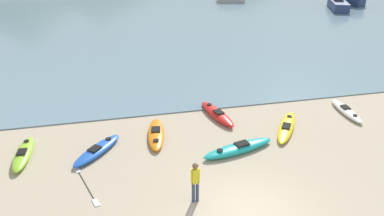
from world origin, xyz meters
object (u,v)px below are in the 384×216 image
(kayak_on_sand_3, at_px, (156,134))
(loose_paddle, at_px, (86,185))
(kayak_on_sand_0, at_px, (238,148))
(person_near_foreground, at_px, (195,180))
(kayak_on_sand_2, at_px, (287,127))
(kayak_on_sand_5, at_px, (97,150))
(kayak_on_sand_4, at_px, (346,111))
(moored_boat_2, at_px, (338,4))
(kayak_on_sand_6, at_px, (217,114))
(kayak_on_sand_1, at_px, (23,154))

(kayak_on_sand_3, distance_m, loose_paddle, 4.38)
(kayak_on_sand_0, height_order, person_near_foreground, person_near_foreground)
(kayak_on_sand_2, distance_m, kayak_on_sand_5, 8.94)
(kayak_on_sand_3, height_order, loose_paddle, kayak_on_sand_3)
(kayak_on_sand_4, height_order, person_near_foreground, person_near_foreground)
(moored_boat_2, xyz_separation_m, loose_paddle, (-28.65, -28.76, -0.64))
(moored_boat_2, relative_size, loose_paddle, 2.13)
(kayak_on_sand_3, height_order, kayak_on_sand_6, kayak_on_sand_6)
(person_near_foreground, height_order, moored_boat_2, moored_boat_2)
(kayak_on_sand_0, bearing_deg, loose_paddle, -170.92)
(kayak_on_sand_5, distance_m, moored_boat_2, 38.73)
(kayak_on_sand_0, relative_size, kayak_on_sand_1, 1.25)
(loose_paddle, bearing_deg, person_near_foreground, -25.08)
(kayak_on_sand_2, distance_m, moored_boat_2, 32.66)
(kayak_on_sand_3, relative_size, kayak_on_sand_6, 0.96)
(kayak_on_sand_4, relative_size, loose_paddle, 1.08)
(kayak_on_sand_2, height_order, moored_boat_2, moored_boat_2)
(kayak_on_sand_4, bearing_deg, kayak_on_sand_1, -177.27)
(kayak_on_sand_1, relative_size, loose_paddle, 1.05)
(kayak_on_sand_5, distance_m, person_near_foreground, 5.35)
(person_near_foreground, bearing_deg, loose_paddle, 154.92)
(person_near_foreground, xyz_separation_m, moored_boat_2, (24.82, 30.55, -0.27))
(kayak_on_sand_3, bearing_deg, kayak_on_sand_0, -31.87)
(kayak_on_sand_3, xyz_separation_m, moored_boat_2, (25.56, 25.66, 0.51))
(kayak_on_sand_6, relative_size, moored_boat_2, 0.57)
(loose_paddle, bearing_deg, kayak_on_sand_2, 14.44)
(kayak_on_sand_1, xyz_separation_m, kayak_on_sand_4, (15.86, 0.76, -0.04))
(person_near_foreground, relative_size, moored_boat_2, 0.28)
(person_near_foreground, bearing_deg, kayak_on_sand_4, 28.72)
(kayak_on_sand_4, height_order, moored_boat_2, moored_boat_2)
(person_near_foreground, bearing_deg, kayak_on_sand_1, 145.82)
(kayak_on_sand_0, distance_m, loose_paddle, 6.51)
(moored_boat_2, bearing_deg, kayak_on_sand_0, -128.71)
(kayak_on_sand_6, bearing_deg, loose_paddle, -145.44)
(kayak_on_sand_4, height_order, kayak_on_sand_5, kayak_on_sand_5)
(kayak_on_sand_5, xyz_separation_m, person_near_foreground, (3.41, -4.04, 0.78))
(kayak_on_sand_2, distance_m, kayak_on_sand_3, 6.30)
(kayak_on_sand_1, xyz_separation_m, moored_boat_2, (31.29, 26.16, 0.49))
(kayak_on_sand_1, distance_m, moored_boat_2, 40.79)
(kayak_on_sand_5, relative_size, loose_paddle, 1.01)
(kayak_on_sand_2, relative_size, kayak_on_sand_5, 1.19)
(kayak_on_sand_3, xyz_separation_m, loose_paddle, (-3.10, -3.10, -0.13))
(kayak_on_sand_0, relative_size, kayak_on_sand_6, 1.09)
(kayak_on_sand_1, height_order, kayak_on_sand_6, kayak_on_sand_6)
(kayak_on_sand_6, bearing_deg, kayak_on_sand_3, -158.15)
(kayak_on_sand_6, height_order, person_near_foreground, person_near_foreground)
(kayak_on_sand_1, distance_m, loose_paddle, 3.70)
(kayak_on_sand_6, height_order, moored_boat_2, moored_boat_2)
(kayak_on_sand_1, xyz_separation_m, kayak_on_sand_2, (11.99, -0.19, -0.04))
(kayak_on_sand_0, bearing_deg, kayak_on_sand_6, 89.65)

